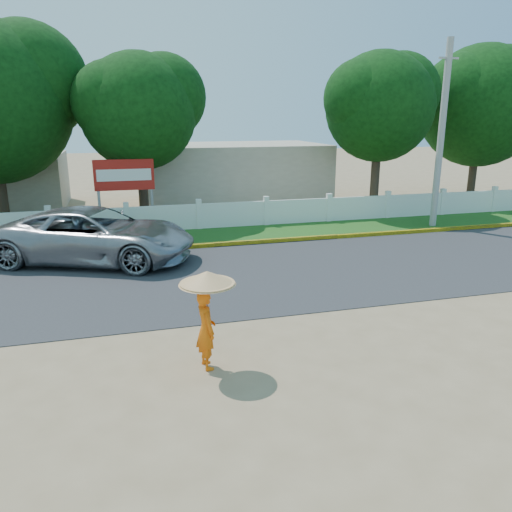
{
  "coord_description": "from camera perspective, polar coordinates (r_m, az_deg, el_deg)",
  "views": [
    {
      "loc": [
        -3.23,
        -9.71,
        4.73
      ],
      "look_at": [
        0.0,
        2.0,
        1.3
      ],
      "focal_mm": 35.0,
      "sensor_mm": 36.0,
      "label": 1
    }
  ],
  "objects": [
    {
      "name": "utility_pole",
      "position": [
        23.01,
        20.4,
        12.72
      ],
      "size": [
        0.28,
        0.28,
        7.77
      ],
      "primitive_type": "cylinder",
      "color": "#959693",
      "rests_on": "ground"
    },
    {
      "name": "ground",
      "position": [
        11.27,
        2.74,
        -9.06
      ],
      "size": [
        120.0,
        120.0,
        0.0
      ],
      "primitive_type": "plane",
      "color": "#9E8460",
      "rests_on": "ground"
    },
    {
      "name": "curb",
      "position": [
        18.64,
        -4.95,
        1.27
      ],
      "size": [
        40.0,
        0.18,
        0.16
      ],
      "primitive_type": "cube",
      "color": "yellow",
      "rests_on": "ground"
    },
    {
      "name": "vehicle",
      "position": [
        17.36,
        -17.88,
        2.26
      ],
      "size": [
        7.14,
        5.25,
        1.8
      ],
      "primitive_type": "imported",
      "rotation": [
        0.0,
        0.0,
        1.18
      ],
      "color": "#94959B",
      "rests_on": "ground"
    },
    {
      "name": "billboard",
      "position": [
        22.16,
        -14.82,
        8.55
      ],
      "size": [
        2.5,
        0.13,
        2.95
      ],
      "color": "gray",
      "rests_on": "ground"
    },
    {
      "name": "building_near",
      "position": [
        28.57,
        -2.76,
        9.47
      ],
      "size": [
        10.0,
        6.0,
        3.2
      ],
      "primitive_type": "cube",
      "color": "#B7AD99",
      "rests_on": "ground"
    },
    {
      "name": "monk_with_parasol",
      "position": [
        9.49,
        -5.68,
        -5.66
      ],
      "size": [
        1.07,
        1.07,
        1.95
      ],
      "color": "#E55D0C",
      "rests_on": "ground"
    },
    {
      "name": "grass_verge",
      "position": [
        20.28,
        -5.83,
        2.25
      ],
      "size": [
        60.0,
        3.5,
        0.03
      ],
      "primitive_type": "cube",
      "color": "#2D601E",
      "rests_on": "ground"
    },
    {
      "name": "road",
      "position": [
        15.31,
        -2.49,
        -2.19
      ],
      "size": [
        60.0,
        7.0,
        0.02
      ],
      "primitive_type": "cube",
      "color": "#38383A",
      "rests_on": "ground"
    },
    {
      "name": "tree_row",
      "position": [
        24.23,
        -6.27,
        16.5
      ],
      "size": [
        35.78,
        8.01,
        8.74
      ],
      "color": "#473828",
      "rests_on": "ground"
    },
    {
      "name": "fence",
      "position": [
        21.56,
        -6.53,
        4.49
      ],
      "size": [
        40.0,
        0.1,
        1.1
      ],
      "primitive_type": "cube",
      "color": "silver",
      "rests_on": "ground"
    }
  ]
}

